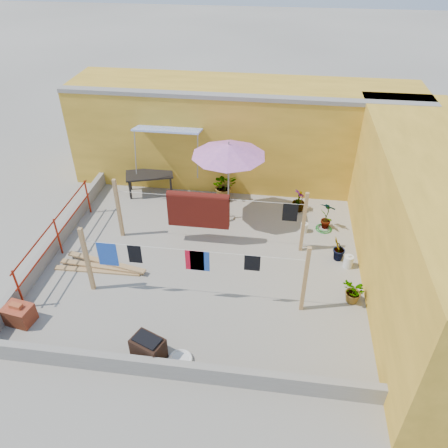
{
  "coord_description": "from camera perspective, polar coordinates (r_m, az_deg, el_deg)",
  "views": [
    {
      "loc": [
        1.7,
        -8.68,
        7.41
      ],
      "look_at": [
        0.48,
        0.3,
        1.01
      ],
      "focal_mm": 35.0,
      "sensor_mm": 36.0,
      "label": 1
    }
  ],
  "objects": [
    {
      "name": "clothesline_rig",
      "position": [
        11.38,
        -3.35,
        1.0
      ],
      "size": [
        5.09,
        2.35,
        1.8
      ],
      "color": "tan",
      "rests_on": "ground"
    },
    {
      "name": "plant_right_c",
      "position": [
        10.64,
        16.67,
        -8.52
      ],
      "size": [
        0.65,
        0.69,
        0.62
      ],
      "primitive_type": "imported",
      "rotation": [
        0.0,
        0.0,
        5.07
      ],
      "color": "#1C601B",
      "rests_on": "ground"
    },
    {
      "name": "plant_right_a",
      "position": [
        12.79,
        13.34,
        1.16
      ],
      "size": [
        0.56,
        0.51,
        0.89
      ],
      "primitive_type": "imported",
      "rotation": [
        0.0,
        0.0,
        2.63
      ],
      "color": "#1C601B",
      "rests_on": "ground"
    },
    {
      "name": "white_basin",
      "position": [
        9.32,
        -5.72,
        -17.21
      ],
      "size": [
        0.5,
        0.5,
        0.09
      ],
      "color": "silver",
      "rests_on": "ground"
    },
    {
      "name": "red_railing",
      "position": [
        12.14,
        -21.01,
        -0.89
      ],
      "size": [
        0.05,
        4.2,
        1.1
      ],
      "color": "maroon",
      "rests_on": "ground"
    },
    {
      "name": "green_hose",
      "position": [
        12.95,
        12.89,
        -0.54
      ],
      "size": [
        0.47,
        0.47,
        0.07
      ],
      "color": "#186F25",
      "rests_on": "ground"
    },
    {
      "name": "patio_umbrella",
      "position": [
        11.98,
        0.62,
        9.58
      ],
      "size": [
        2.21,
        2.21,
        2.48
      ],
      "color": "gray",
      "rests_on": "ground"
    },
    {
      "name": "brazier",
      "position": [
        9.28,
        -9.85,
        -15.74
      ],
      "size": [
        0.76,
        0.64,
        0.58
      ],
      "color": "black",
      "rests_on": "ground"
    },
    {
      "name": "outdoor_table",
      "position": [
        14.26,
        -9.71,
        6.27
      ],
      "size": [
        1.63,
        1.16,
        0.69
      ],
      "color": "black",
      "rests_on": "ground"
    },
    {
      "name": "plant_back_a",
      "position": [
        13.87,
        0.02,
        5.01
      ],
      "size": [
        0.96,
        0.9,
        0.86
      ],
      "primitive_type": "imported",
      "rotation": [
        0.0,
        0.0,
        0.37
      ],
      "color": "#1C601B",
      "rests_on": "ground"
    },
    {
      "name": "parapet_front",
      "position": [
        8.98,
        -6.71,
        -18.37
      ],
      "size": [
        8.3,
        0.16,
        0.44
      ],
      "primitive_type": "cube",
      "color": "gray",
      "rests_on": "ground"
    },
    {
      "name": "wall_back",
      "position": [
        14.62,
        2.47,
        11.81
      ],
      "size": [
        11.0,
        3.27,
        3.21
      ],
      "color": "gold",
      "rests_on": "ground"
    },
    {
      "name": "brick_stack",
      "position": [
        10.83,
        -25.21,
        -10.61
      ],
      "size": [
        0.67,
        0.53,
        0.53
      ],
      "color": "#9D4124",
      "rests_on": "ground"
    },
    {
      "name": "water_jug_a",
      "position": [
        11.68,
        15.91,
        -4.74
      ],
      "size": [
        0.24,
        0.24,
        0.38
      ],
      "color": "silver",
      "rests_on": "ground"
    },
    {
      "name": "plant_back_b",
      "position": [
        13.46,
        9.75,
        3.04
      ],
      "size": [
        0.49,
        0.49,
        0.7
      ],
      "primitive_type": "imported",
      "rotation": [
        0.0,
        0.0,
        1.86
      ],
      "color": "#1C601B",
      "rests_on": "ground"
    },
    {
      "name": "wall_right",
      "position": [
        11.01,
        24.92,
        -0.32
      ],
      "size": [
        2.4,
        9.0,
        3.2
      ],
      "primitive_type": "cube",
      "color": "gold",
      "rests_on": "ground"
    },
    {
      "name": "plant_right_b",
      "position": [
        11.71,
        14.73,
        -3.19
      ],
      "size": [
        0.48,
        0.5,
        0.71
      ],
      "primitive_type": "imported",
      "rotation": [
        0.0,
        0.0,
        4.12
      ],
      "color": "#1C601B",
      "rests_on": "ground"
    },
    {
      "name": "lumber_pile",
      "position": [
        11.66,
        -15.66,
        -5.35
      ],
      "size": [
        2.38,
        0.65,
        0.14
      ],
      "color": "tan",
      "rests_on": "ground"
    },
    {
      "name": "parapet_left",
      "position": [
        12.66,
        -21.09,
        -2.11
      ],
      "size": [
        0.16,
        7.3,
        0.44
      ],
      "primitive_type": "cube",
      "color": "gray",
      "rests_on": "ground"
    },
    {
      "name": "ground",
      "position": [
        11.54,
        -2.55,
        -4.79
      ],
      "size": [
        80.0,
        80.0,
        0.0
      ],
      "primitive_type": "plane",
      "color": "#9E998E",
      "rests_on": "ground"
    },
    {
      "name": "water_jug_b",
      "position": [
        12.67,
        10.42,
        -0.45
      ],
      "size": [
        0.2,
        0.2,
        0.32
      ],
      "color": "silver",
      "rests_on": "ground"
    }
  ]
}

